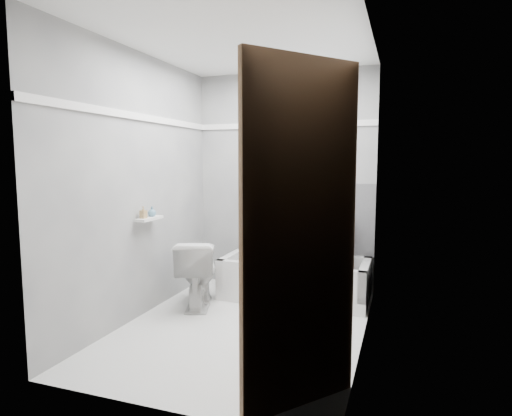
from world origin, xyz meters
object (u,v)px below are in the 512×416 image
at_px(bathtub, 295,278).
at_px(toilet, 198,273).
at_px(soap_bottle_b, 152,211).
at_px(door, 338,250).
at_px(office_chair, 317,234).
at_px(soap_bottle_a, 143,213).

height_order(bathtub, toilet, toilet).
xyz_separation_m(bathtub, soap_bottle_b, (-1.17, -0.83, 0.75)).
bearing_deg(soap_bottle_b, toilet, 41.20).
height_order(door, soap_bottle_b, door).
relative_size(bathtub, door, 0.75).
height_order(toilet, soap_bottle_b, soap_bottle_b).
height_order(office_chair, soap_bottle_a, office_chair).
bearing_deg(soap_bottle_b, soap_bottle_a, -90.00).
bearing_deg(door, office_chair, 103.33).
height_order(bathtub, door, door).
height_order(bathtub, office_chair, office_chair).
bearing_deg(soap_bottle_b, bathtub, 35.29).
bearing_deg(office_chair, bathtub, 173.58).
bearing_deg(soap_bottle_a, soap_bottle_b, 90.00).
xyz_separation_m(office_chair, soap_bottle_b, (-1.39, -0.85, 0.27)).
bearing_deg(toilet, door, 114.87).
bearing_deg(office_chair, door, -88.58).
relative_size(office_chair, door, 0.57).
xyz_separation_m(bathtub, soap_bottle_a, (-1.17, -0.97, 0.76)).
xyz_separation_m(soap_bottle_a, soap_bottle_b, (0.00, 0.14, -0.01)).
xyz_separation_m(bathtub, door, (0.75, -2.21, 0.79)).
bearing_deg(office_chair, soap_bottle_a, -156.50).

